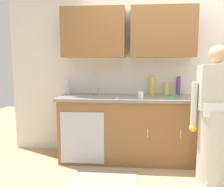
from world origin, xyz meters
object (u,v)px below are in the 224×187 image
Objects in this scene: bottle_cleaner_spray at (167,89)px; knife_on_counter at (117,98)px; sponge at (173,95)px; bottle_soap at (67,87)px; person_at_sink at (214,125)px; sink at (91,97)px; cup_by_sink at (141,95)px; bottle_water_short at (152,85)px; bottle_water_tall at (178,86)px.

bottle_cleaner_spray is 0.84m from knife_on_counter.
bottle_soap is at bearing 174.96° from sponge.
person_at_sink reaches higher than bottle_cleaner_spray.
sponge is (1.18, 0.04, 0.03)m from sink.
bottle_soap reaches higher than bottle_cleaner_spray.
cup_by_sink is (0.71, -0.19, 0.06)m from sink.
sink is 0.74m from cup_by_sink.
bottle_cleaner_spray is 0.21m from sponge.
sink is at bearing -178.05° from sponge.
bottle_water_short is at bearing 147.75° from sponge.
bottle_soap is at bearing -178.79° from bottle_water_tall.
bottle_water_tall is at bearing 9.51° from sink.
bottle_soap is 0.92× the size of knife_on_counter.
sink is 0.44m from knife_on_counter.
cup_by_sink is at bearing -14.58° from sink.
bottle_soap is 1.17× the size of bottle_cleaner_spray.
person_at_sink is (1.55, -0.58, -0.23)m from sink.
bottle_cleaner_spray is (-0.44, 0.80, 0.34)m from person_at_sink.
bottle_soap reaches higher than cup_by_sink.
person_at_sink is 8.64× the size of bottle_cleaner_spray.
bottle_water_short is 0.46m from cup_by_sink.
sink is at bearing 70.57° from knife_on_counter.
sink is 0.93m from bottle_water_short.
bottle_water_short is at bearing 178.61° from bottle_cleaner_spray.
sponge is at bearing 120.76° from person_at_sink.
sink reaches higher than knife_on_counter.
bottle_soap is 0.79× the size of bottle_water_short.
sink is 1.14m from bottle_cleaner_spray.
cup_by_sink is (1.12, -0.37, -0.06)m from bottle_soap.
sink reaches higher than sponge.
cup_by_sink is at bearing -154.31° from sponge.
bottle_water_tall is (1.29, 0.22, 0.15)m from sink.
sink is 2.08× the size of knife_on_counter.
cup_by_sink is at bearing -145.12° from bottle_water_tall.
person_at_sink reaches higher than sink.
cup_by_sink is at bearing -79.27° from knife_on_counter.
bottle_cleaner_spray is 0.57m from cup_by_sink.
person_at_sink reaches higher than sponge.
knife_on_counter is (-0.32, -0.02, -0.04)m from cup_by_sink.
knife_on_counter is 0.82m from sponge.
person_at_sink reaches higher than bottle_soap.
bottle_water_tall reaches higher than bottle_cleaner_spray.
bottle_soap is at bearing 161.90° from cup_by_sink.
knife_on_counter is at bearing -162.85° from sponge.
sink reaches higher than bottle_cleaner_spray.
sink is 0.31× the size of person_at_sink.
sink is 2.28× the size of bottle_soap.
bottle_water_tall is 2.52× the size of sponge.
person_at_sink is 7.37× the size of bottle_soap.
bottle_cleaner_spray is (1.52, 0.04, -0.02)m from bottle_soap.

